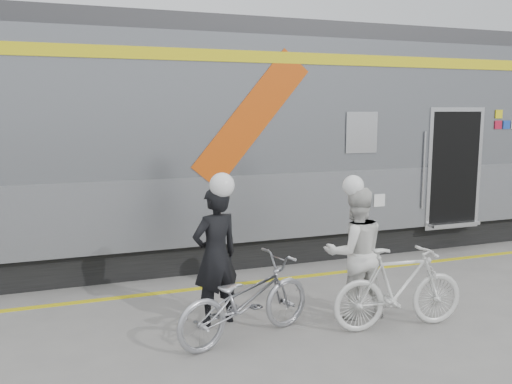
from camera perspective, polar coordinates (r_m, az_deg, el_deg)
name	(u,v)px	position (r m, az deg, el deg)	size (l,w,h in m)	color
ground	(351,331)	(6.82, 9.96, -14.25)	(90.00, 90.00, 0.00)	slate
train	(312,140)	(10.70, 5.96, 5.52)	(24.00, 3.17, 4.10)	black
safety_strip	(282,279)	(8.62, 2.75, -9.12)	(24.00, 0.12, 0.01)	gold
man	(215,256)	(6.69, -4.29, -6.74)	(0.63, 0.41, 1.73)	black
bicycle_left	(246,299)	(6.36, -1.11, -11.22)	(0.63, 1.82, 0.95)	#9E9FA5
woman	(355,252)	(7.05, 10.35, -6.27)	(0.82, 0.64, 1.68)	silver
bicycle_right	(399,288)	(6.86, 14.82, -9.74)	(0.48, 1.69, 1.02)	silver
helmet_man	(215,174)	(6.49, -4.39, 1.95)	(0.30, 0.30, 0.30)	white
helmet_woman	(357,177)	(6.86, 10.57, 1.61)	(0.27, 0.27, 0.27)	white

